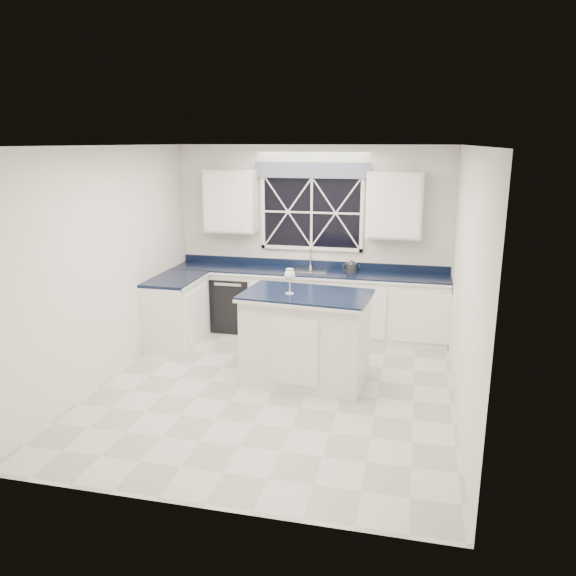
% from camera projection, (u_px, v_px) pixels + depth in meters
% --- Properties ---
extents(ground, '(4.50, 4.50, 0.00)m').
position_uv_depth(ground, '(275.00, 388.00, 6.45)').
color(ground, '#BBBBB6').
rests_on(ground, ground).
extents(back_wall, '(4.00, 0.10, 2.70)m').
position_uv_depth(back_wall, '(312.00, 239.00, 8.23)').
color(back_wall, silver).
rests_on(back_wall, ground).
extents(base_cabinets, '(3.99, 1.60, 0.90)m').
position_uv_depth(base_cabinets, '(283.00, 305.00, 8.09)').
color(base_cabinets, silver).
rests_on(base_cabinets, ground).
extents(countertop, '(3.98, 0.64, 0.04)m').
position_uv_depth(countertop, '(308.00, 272.00, 8.05)').
color(countertop, black).
rests_on(countertop, base_cabinets).
extents(dishwasher, '(0.60, 0.58, 0.82)m').
position_uv_depth(dishwasher, '(236.00, 302.00, 8.42)').
color(dishwasher, black).
rests_on(dishwasher, ground).
extents(window, '(1.65, 0.09, 1.26)m').
position_uv_depth(window, '(312.00, 207.00, 8.06)').
color(window, black).
rests_on(window, ground).
extents(upper_cabinets, '(3.10, 0.34, 0.90)m').
position_uv_depth(upper_cabinets, '(310.00, 203.00, 7.93)').
color(upper_cabinets, silver).
rests_on(upper_cabinets, ground).
extents(faucet, '(0.05, 0.20, 0.30)m').
position_uv_depth(faucet, '(310.00, 258.00, 8.19)').
color(faucet, '#B5B5B7').
rests_on(faucet, countertop).
extents(island, '(1.51, 0.99, 1.07)m').
position_uv_depth(island, '(306.00, 337.00, 6.51)').
color(island, silver).
rests_on(island, ground).
extents(rug, '(1.37, 1.00, 0.02)m').
position_uv_depth(rug, '(289.00, 353.00, 7.46)').
color(rug, '#A4A49F').
rests_on(rug, ground).
extents(kettle, '(0.26, 0.16, 0.19)m').
position_uv_depth(kettle, '(351.00, 267.00, 7.93)').
color(kettle, '#2C2C2E').
rests_on(kettle, countertop).
extents(wine_glass, '(0.12, 0.12, 0.29)m').
position_uv_depth(wine_glass, '(290.00, 277.00, 6.30)').
color(wine_glass, silver).
rests_on(wine_glass, island).
extents(soap_bottle, '(0.09, 0.09, 0.17)m').
position_uv_depth(soap_bottle, '(350.00, 265.00, 8.04)').
color(soap_bottle, silver).
rests_on(soap_bottle, countertop).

